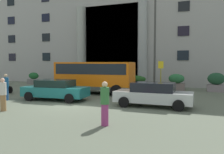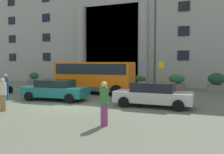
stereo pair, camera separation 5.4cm
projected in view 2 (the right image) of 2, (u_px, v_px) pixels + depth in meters
name	position (u px, v px, depth m)	size (l,w,h in m)	color
ground_plane	(70.00, 106.00, 14.04)	(80.00, 64.00, 0.12)	#59614F
office_building_facade	(141.00, 24.00, 29.85)	(42.44, 9.75, 15.15)	#999791
orange_minibus	(95.00, 75.00, 19.38)	(6.50, 3.00, 2.63)	orange
bus_stop_sign	(161.00, 74.00, 19.32)	(0.44, 0.08, 2.71)	#9E941A
hedge_planter_west	(216.00, 83.00, 20.46)	(1.53, 0.84, 1.69)	slate
hedge_planter_entrance_right	(136.00, 82.00, 23.37)	(2.18, 0.74, 1.29)	gray
hedge_planter_far_east	(34.00, 78.00, 28.27)	(1.46, 0.72, 1.39)	slate
hedge_planter_entrance_left	(176.00, 82.00, 21.70)	(1.52, 0.86, 1.53)	#6C5E5A
parked_estate_mid	(153.00, 94.00, 13.58)	(4.50, 1.94, 1.43)	#B4B9B6
parked_compact_extra	(55.00, 90.00, 15.97)	(4.56, 2.19, 1.41)	#1A6967
scooter_by_planter	(4.00, 87.00, 19.93)	(2.03, 0.59, 0.89)	black
motorcycle_near_kerb	(51.00, 90.00, 18.21)	(2.07, 0.61, 0.89)	black
pedestrian_woman_dark_dress	(104.00, 103.00, 9.47)	(0.36, 0.36, 1.82)	#92346C
pedestrian_woman_with_bag	(6.00, 87.00, 15.91)	(0.36, 0.36, 1.81)	#255593
pedestrian_man_crossing	(3.00, 94.00, 12.36)	(0.36, 0.36, 1.77)	olive
lamppost_plaza_centre	(155.00, 36.00, 20.29)	(0.40, 0.40, 8.59)	#3C3C39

